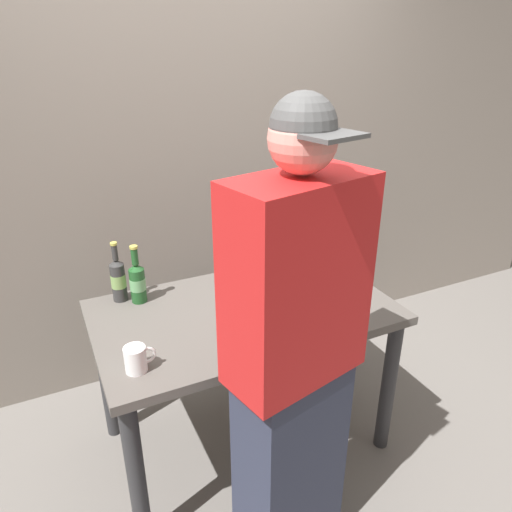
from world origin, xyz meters
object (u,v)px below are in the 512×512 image
Objects in this scene: beer_bottle_green at (137,281)px; person_figure at (294,367)px; beer_bottle_amber at (118,279)px; laptop at (305,267)px; coffee_mug at (136,359)px.

beer_bottle_green is 0.16× the size of person_figure.
beer_bottle_amber reaches higher than beer_bottle_green.
person_figure is at bearing -69.10° from beer_bottle_green.
person_figure is (0.33, -0.86, 0.01)m from beer_bottle_green.
laptop is 1.40× the size of beer_bottle_green.
beer_bottle_amber is 2.48× the size of coffee_mug.
beer_bottle_amber is at bearing 85.03° from coffee_mug.
laptop is at bearing 22.73° from coffee_mug.
person_figure reaches higher than beer_bottle_amber.
beer_bottle_amber is (-0.08, 0.05, 0.01)m from beer_bottle_green.
beer_bottle_amber is 0.16× the size of person_figure.
coffee_mug is at bearing 141.93° from person_figure.
beer_bottle_green is (-0.83, 0.11, 0.06)m from laptop.
laptop is 0.91m from person_figure.
laptop is at bearing -7.29° from beer_bottle_green.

